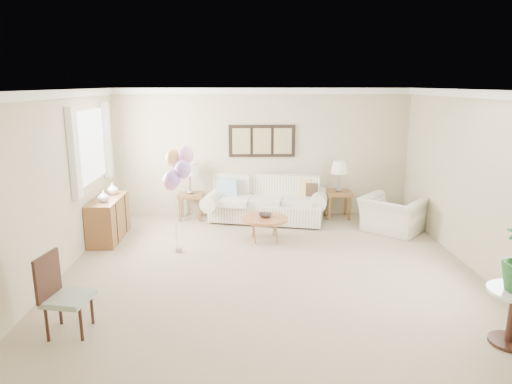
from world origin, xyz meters
TOP-DOWN VIEW (x-y plane):
  - ground_plane at (0.00, 0.00)m, footprint 6.00×6.00m
  - room_shell at (-0.11, 0.09)m, footprint 6.04×6.04m
  - wall_art_triptych at (0.00, 2.96)m, footprint 1.35×0.06m
  - sofa at (0.08, 2.56)m, footprint 2.60×1.36m
  - end_table_left at (-1.45, 2.69)m, footprint 0.49×0.44m
  - end_table_right at (1.54, 2.69)m, footprint 0.51×0.47m
  - lamp_left at (-1.45, 2.69)m, footprint 0.36×0.36m
  - lamp_right at (1.54, 2.69)m, footprint 0.35×0.35m
  - coffee_table at (-0.01, 1.36)m, footprint 0.81×0.81m
  - decor_bowl at (-0.00, 1.39)m, footprint 0.27×0.27m
  - armchair at (2.35, 1.74)m, footprint 1.34×1.34m
  - accent_chair at (-2.37, -1.64)m, footprint 0.52×0.52m
  - credenza at (-2.76, 1.50)m, footprint 0.46×1.20m
  - vase_white at (-2.74, 1.25)m, footprint 0.19×0.19m
  - vase_sage at (-2.74, 1.80)m, footprint 0.26×0.26m
  - balloon_cluster at (-1.42, 0.80)m, footprint 0.48×0.46m

SIDE VIEW (x-z plane):
  - ground_plane at x=0.00m, z-range 0.00..0.00m
  - armchair at x=2.35m, z-range 0.00..0.66m
  - sofa at x=0.08m, z-range -0.09..0.80m
  - credenza at x=-2.76m, z-range 0.00..0.74m
  - coffee_table at x=-0.01m, z-range 0.17..0.58m
  - decor_bowl at x=0.00m, z-range 0.41..0.47m
  - end_table_left at x=-1.45m, z-range 0.18..0.71m
  - end_table_right at x=1.54m, z-range 0.19..0.75m
  - accent_chair at x=-2.37m, z-range 0.02..0.93m
  - vase_white at x=-2.74m, z-range 0.74..0.94m
  - vase_sage at x=-2.74m, z-range 0.74..0.95m
  - lamp_left at x=-1.45m, z-range 0.70..1.34m
  - lamp_right at x=1.54m, z-range 0.72..1.34m
  - balloon_cluster at x=-1.42m, z-range 0.52..2.25m
  - wall_art_triptych at x=0.00m, z-range 1.23..1.88m
  - room_shell at x=-0.11m, z-range 0.33..2.93m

